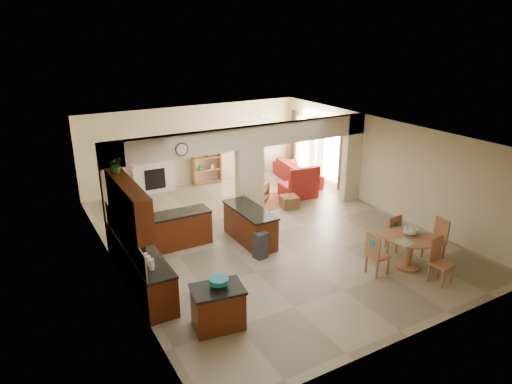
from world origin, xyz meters
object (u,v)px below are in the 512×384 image
dining_table (410,247)px  armchair (256,191)px  kitchen_island (218,307)px  sofa (297,172)px

dining_table → armchair: dining_table is taller
kitchen_island → armchair: 6.63m
armchair → dining_table: bearing=58.7°
sofa → kitchen_island: bearing=145.7°
kitchen_island → dining_table: size_ratio=0.90×
dining_table → sofa: (1.36, 6.56, -0.17)m
kitchen_island → dining_table: kitchen_island is taller
kitchen_island → dining_table: bearing=7.4°
dining_table → armchair: 5.62m
dining_table → sofa: dining_table is taller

